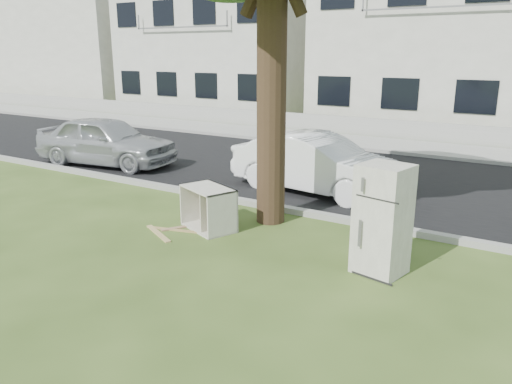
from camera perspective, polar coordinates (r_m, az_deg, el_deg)
The scene contains 16 objects.
ground at distance 8.06m, azimuth -2.32°, elevation -7.35°, with size 120.00×120.00×0.00m, color #344B1A.
road at distance 13.21m, azimuth 12.33°, elevation 1.54°, with size 120.00×7.00×0.01m, color black.
kerb_near at distance 10.05m, azimuth 5.49°, elevation -2.66°, with size 120.00×0.18×0.12m, color gray.
kerb_far at distance 16.54m, azimuth 16.49°, elevation 4.05°, with size 120.00×0.18×0.12m, color gray.
sidewalk at distance 17.92m, azimuth 17.74°, elevation 4.82°, with size 120.00×2.80×0.01m, color gray.
low_wall at distance 19.40m, azimuth 19.01°, elevation 6.53°, with size 120.00×0.15×0.70m, color gray.
townhouse_left at distance 28.64m, azimuth -2.86°, elevation 16.42°, with size 10.20×8.16×7.04m.
townhouse_center at distance 24.01m, azimuth 22.53°, elevation 15.92°, with size 11.22×8.16×7.44m.
filler_left at distance 38.63m, azimuth -20.43°, elevation 14.82°, with size 16.00×9.00×6.40m, color silver.
fridge at distance 7.45m, azimuth 14.24°, elevation -3.09°, with size 0.67×0.62×1.63m, color beige.
cabinet at distance 9.18m, azimuth -5.46°, elevation -1.85°, with size 1.02×0.63×0.79m, color white.
plank_a at distance 9.28m, azimuth -9.11°, elevation -4.31°, with size 1.01×0.08×0.02m, color #A4874F.
plank_b at distance 9.16m, azimuth -11.10°, elevation -4.68°, with size 0.98×0.10×0.02m, color tan.
plank_c at distance 9.42m, azimuth -8.35°, elevation -3.97°, with size 0.84×0.09×0.02m, color #9C7756.
car_center at distance 11.59m, azimuth 6.96°, elevation 3.24°, with size 1.43×4.10×1.35m, color white.
car_left at distance 15.00m, azimuth -16.78°, elevation 5.63°, with size 1.67×4.14×1.41m, color #9EA1A5.
Camera 1 is at (4.16, -6.14, 3.15)m, focal length 35.00 mm.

